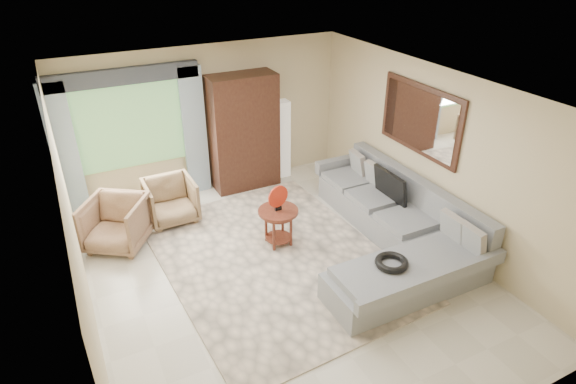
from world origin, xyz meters
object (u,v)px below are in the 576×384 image
tv_screen (390,186)px  coffee_table (278,226)px  potted_plant (100,213)px  armoire (244,132)px  sectional_sofa (395,230)px  floor_lamp (282,139)px  armchair_right (171,201)px  armchair_left (116,223)px

tv_screen → coffee_table: 1.88m
potted_plant → armoire: 2.79m
coffee_table → sectional_sofa: bearing=-28.2°
sectional_sofa → armoire: armoire is taller
potted_plant → floor_lamp: floor_lamp is taller
potted_plant → tv_screen: bearing=-25.5°
sectional_sofa → potted_plant: size_ratio=6.30×
coffee_table → armoire: (0.31, 2.07, 0.73)m
sectional_sofa → armchair_right: sectional_sofa is taller
armchair_left → potted_plant: size_ratio=1.55×
armchair_right → armoire: (1.57, 0.64, 0.69)m
armchair_left → armchair_right: (0.92, 0.37, -0.03)m
armchair_left → tv_screen: bearing=15.5°
coffee_table → potted_plant: 2.89m
tv_screen → armoire: 2.82m
coffee_table → armchair_right: bearing=131.3°
potted_plant → floor_lamp: size_ratio=0.37×
coffee_table → potted_plant: (-2.34, 1.69, -0.04)m
tv_screen → armoire: bearing=122.4°
armchair_left → armchair_right: size_ratio=1.08×
sectional_sofa → armchair_right: bearing=141.1°
tv_screen → armchair_left: (-3.99, 1.36, -0.33)m
coffee_table → armchair_left: (-2.18, 1.07, 0.07)m
sectional_sofa → tv_screen: tv_screen is taller
tv_screen → armchair_left: 4.23m
armoire → tv_screen: bearing=-57.6°
tv_screen → armchair_right: 3.54m
armchair_left → floor_lamp: floor_lamp is taller
armchair_right → floor_lamp: floor_lamp is taller
coffee_table → floor_lamp: 2.44m
potted_plant → armchair_right: bearing=-13.3°
tv_screen → coffee_table: size_ratio=1.23×
armchair_left → floor_lamp: 3.48m
armoire → potted_plant: bearing=-171.8°
tv_screen → potted_plant: tv_screen is taller
armchair_right → armoire: armoire is taller
armchair_left → armoire: 2.77m
coffee_table → floor_lamp: size_ratio=0.40×
sectional_sofa → armchair_right: (-2.80, 2.26, 0.08)m
potted_plant → armoire: (2.65, 0.38, 0.78)m
armchair_right → armoire: size_ratio=0.38×
potted_plant → armoire: armoire is taller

